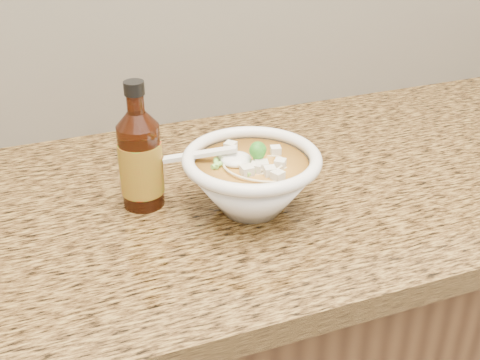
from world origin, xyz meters
name	(u,v)px	position (x,y,z in m)	size (l,w,h in m)	color
counter_slab	(256,192)	(0.00, 1.68, 0.88)	(4.00, 0.68, 0.04)	olive
soup_bowl	(252,180)	(-0.04, 1.60, 0.95)	(0.24, 0.22, 0.12)	white
hot_sauce_bottle	(141,160)	(-0.20, 1.68, 0.98)	(0.09, 0.09, 0.21)	#401608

